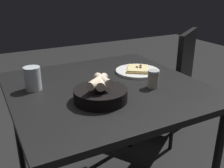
# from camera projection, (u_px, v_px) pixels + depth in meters

# --- Properties ---
(dining_table) EXTENTS (0.93, 0.95, 0.75)m
(dining_table) POSITION_uv_depth(u_px,v_px,m) (106.00, 98.00, 1.35)
(dining_table) COLOR black
(dining_table) RESTS_ON ground
(pizza_plate) EXTENTS (0.25, 0.25, 0.04)m
(pizza_plate) POSITION_uv_depth(u_px,v_px,m) (138.00, 71.00, 1.51)
(pizza_plate) COLOR white
(pizza_plate) RESTS_ON dining_table
(bread_basket) EXTENTS (0.24, 0.24, 0.11)m
(bread_basket) POSITION_uv_depth(u_px,v_px,m) (101.00, 93.00, 1.14)
(bread_basket) COLOR black
(bread_basket) RESTS_ON dining_table
(beer_glass) EXTENTS (0.08, 0.08, 0.11)m
(beer_glass) POSITION_uv_depth(u_px,v_px,m) (33.00, 80.00, 1.26)
(beer_glass) COLOR silver
(beer_glass) RESTS_ON dining_table
(pepper_shaker) EXTENTS (0.06, 0.06, 0.09)m
(pepper_shaker) POSITION_uv_depth(u_px,v_px,m) (153.00, 80.00, 1.29)
(pepper_shaker) COLOR #BFB299
(pepper_shaker) RESTS_ON dining_table
(chair_near) EXTENTS (0.61, 0.61, 0.90)m
(chair_near) POSITION_uv_depth(u_px,v_px,m) (169.00, 79.00, 2.09)
(chair_near) COLOR black
(chair_near) RESTS_ON ground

